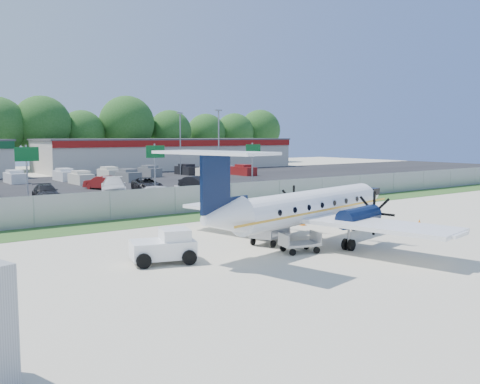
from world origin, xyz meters
TOP-DOWN VIEW (x-y plane):
  - ground at (0.00, 0.00)m, footprint 170.00×170.00m
  - grass_verge at (0.00, 12.00)m, footprint 170.00×4.00m
  - access_road at (0.00, 19.00)m, footprint 170.00×8.00m
  - parking_lot at (0.00, 40.00)m, footprint 170.00×32.00m
  - perimeter_fence at (0.00, 14.00)m, footprint 120.00×0.06m
  - building_east at (26.00, 61.98)m, footprint 44.40×12.40m
  - sign_left at (-8.00, 22.91)m, footprint 1.80×0.26m
  - sign_mid at (3.00, 22.91)m, footprint 1.80×0.26m
  - sign_right at (14.00, 22.91)m, footprint 1.80×0.26m
  - light_pole_ne at (20.00, 38.00)m, footprint 0.90×0.35m
  - light_pole_se at (20.00, 48.00)m, footprint 0.90×0.35m
  - aircraft at (0.35, 0.53)m, footprint 16.52×16.17m
  - pushback_tug at (-7.76, 1.11)m, footprint 3.17×2.68m
  - baggage_cart_near at (-1.32, 1.50)m, footprint 2.51×2.02m
  - baggage_cart_far at (-1.50, -1.00)m, footprint 2.08×1.55m
  - cone_nose at (9.84, 0.21)m, footprint 0.32×0.32m
  - cone_starboard_wing at (4.12, 4.82)m, footprint 0.37×0.37m
  - road_car_mid at (1.33, 20.65)m, footprint 5.44×3.67m
  - road_car_east at (30.81, 16.77)m, footprint 4.93×2.85m
  - parked_car_b at (-5.13, 28.21)m, footprint 2.56×4.99m
  - parked_car_c at (1.66, 29.22)m, footprint 4.19×6.09m
  - parked_car_d at (5.46, 29.64)m, footprint 3.47×5.56m
  - parked_car_e at (11.02, 28.92)m, footprint 2.72×4.41m
  - parked_car_g at (2.58, 34.41)m, footprint 3.07×4.69m
  - far_parking_rows at (0.00, 45.00)m, footprint 56.00×10.00m

SIDE VIEW (x-z plane):
  - ground at x=0.00m, z-range 0.00..0.00m
  - road_car_mid at x=1.33m, z-range -0.73..0.73m
  - road_car_east at x=30.81m, z-range -0.77..0.77m
  - parked_car_b at x=-5.13m, z-range -0.69..0.69m
  - parked_car_c at x=1.66m, z-range -0.82..0.82m
  - parked_car_d at x=5.46m, z-range -0.72..0.72m
  - parked_car_e at x=11.02m, z-range -0.69..0.69m
  - parked_car_g at x=2.58m, z-range -0.73..0.73m
  - far_parking_rows at x=0.00m, z-range -0.80..0.80m
  - grass_verge at x=0.00m, z-range 0.00..0.02m
  - access_road at x=0.00m, z-range 0.00..0.02m
  - parking_lot at x=0.00m, z-range 0.00..0.02m
  - cone_nose at x=9.84m, z-range -0.01..0.45m
  - cone_starboard_wing at x=4.12m, z-range -0.01..0.51m
  - baggage_cart_far at x=-1.50m, z-range -0.03..0.94m
  - baggage_cart_near at x=-1.32m, z-range -0.04..1.10m
  - pushback_tug at x=-7.76m, z-range -0.03..1.48m
  - perimeter_fence at x=0.00m, z-range 0.01..2.00m
  - aircraft at x=0.35m, z-range -0.57..4.47m
  - building_east at x=26.00m, z-range 0.01..5.25m
  - sign_left at x=-8.00m, z-range 1.11..6.11m
  - sign_mid at x=3.00m, z-range 1.11..6.11m
  - sign_right at x=14.00m, z-range 1.11..6.11m
  - light_pole_ne at x=20.00m, z-range 0.69..9.78m
  - light_pole_se at x=20.00m, z-range 0.69..9.78m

